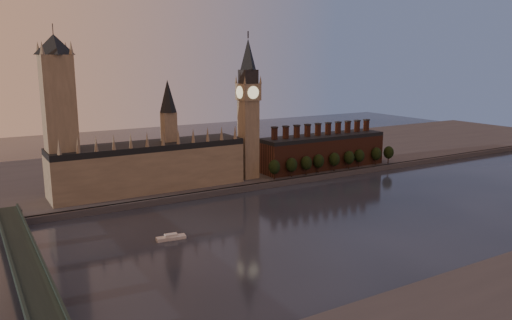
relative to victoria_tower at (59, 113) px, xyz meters
The scene contains 17 objects.
ground 176.40m from the victoria_tower, 43.78° to the right, with size 900.00×900.00×0.00m, color black.
north_bank 147.08m from the victoria_tower, 27.72° to the left, with size 900.00×182.00×4.00m.
palace_of_westminster 67.03m from the victoria_tower, ahead, with size 130.00×30.30×74.00m.
victoria_tower is the anchor object (origin of this frame).
big_ben 130.12m from the victoria_tower, ahead, with size 15.00×15.00×107.00m.
chimney_block 204.27m from the victoria_tower, ahead, with size 110.00×25.00×37.00m.
embankment_tree_0 151.77m from the victoria_tower, ahead, with size 8.60×8.60×14.88m.
embankment_tree_1 166.17m from the victoria_tower, ahead, with size 8.60×8.60×14.88m.
embankment_tree_2 179.29m from the victoria_tower, ahead, with size 8.60×8.60×14.88m.
embankment_tree_3 191.28m from the victoria_tower, ahead, with size 8.60×8.60×14.88m.
embankment_tree_4 205.99m from the victoria_tower, ahead, with size 8.60×8.60×14.88m.
embankment_tree_5 220.69m from the victoria_tower, ahead, with size 8.60×8.60×14.88m.
embankment_tree_6 232.34m from the victoria_tower, ahead, with size 8.60×8.60×14.88m.
embankment_tree_7 250.49m from the victoria_tower, ahead, with size 8.60×8.60×14.88m.
embankment_tree_8 263.57m from the victoria_tower, ahead, with size 8.60×8.60×14.88m.
westminster_bridge 133.21m from the victoria_tower, 106.56° to the right, with size 14.00×200.00×11.55m.
river_boat 112.00m from the victoria_tower, 68.57° to the right, with size 15.46×6.11×3.01m.
Camera 1 is at (-172.69, -206.30, 91.24)m, focal length 35.00 mm.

